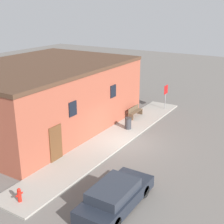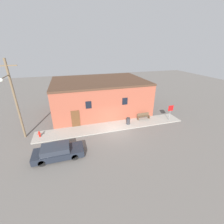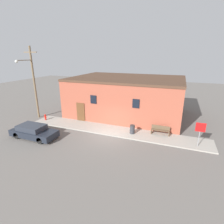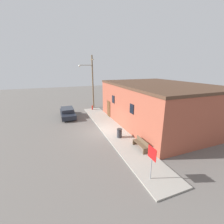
# 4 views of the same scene
# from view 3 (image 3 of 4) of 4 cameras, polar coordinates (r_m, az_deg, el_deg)

# --- Properties ---
(ground_plane) EXTENTS (80.00, 80.00, 0.00)m
(ground_plane) POSITION_cam_3_polar(r_m,az_deg,el_deg) (16.75, -1.15, -7.77)
(ground_plane) COLOR #66605B
(sidewalk) EXTENTS (18.34, 2.42, 0.10)m
(sidewalk) POSITION_cam_3_polar(r_m,az_deg,el_deg) (17.75, 0.34, -6.03)
(sidewalk) COLOR #9E998E
(sidewalk) RESTS_ON ground
(brick_building) EXTENTS (13.46, 9.54, 4.69)m
(brick_building) POSITION_cam_3_polar(r_m,az_deg,el_deg) (22.49, 4.84, 5.29)
(brick_building) COLOR #9E4C38
(brick_building) RESTS_ON ground
(fire_hydrant) EXTENTS (0.39, 0.19, 0.69)m
(fire_hydrant) POSITION_cam_3_polar(r_m,az_deg,el_deg) (21.77, -20.93, -1.52)
(fire_hydrant) COLOR red
(fire_hydrant) RESTS_ON sidewalk
(stop_sign) EXTENTS (0.75, 0.06, 2.09)m
(stop_sign) POSITION_cam_3_polar(r_m,az_deg,el_deg) (15.76, 26.85, -5.29)
(stop_sign) COLOR gray
(stop_sign) RESTS_ON sidewalk
(bench) EXTENTS (1.70, 0.44, 0.83)m
(bench) POSITION_cam_3_polar(r_m,az_deg,el_deg) (17.27, 15.49, -5.72)
(bench) COLOR brown
(bench) RESTS_ON sidewalk
(trash_bin) EXTENTS (0.49, 0.49, 0.85)m
(trash_bin) POSITION_cam_3_polar(r_m,az_deg,el_deg) (16.94, 6.64, -5.62)
(trash_bin) COLOR #333338
(trash_bin) RESTS_ON sidewalk
(utility_pole) EXTENTS (1.80, 2.23, 8.28)m
(utility_pole) POSITION_cam_3_polar(r_m,az_deg,el_deg) (22.25, -24.42, 9.33)
(utility_pole) COLOR brown
(utility_pole) RESTS_ON ground
(parked_car) EXTENTS (4.36, 1.76, 1.21)m
(parked_car) POSITION_cam_3_polar(r_m,az_deg,el_deg) (17.76, -24.26, -5.84)
(parked_car) COLOR black
(parked_car) RESTS_ON ground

